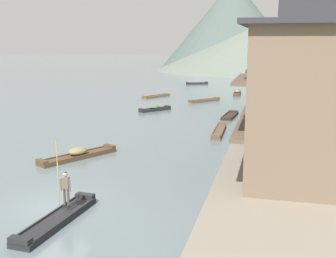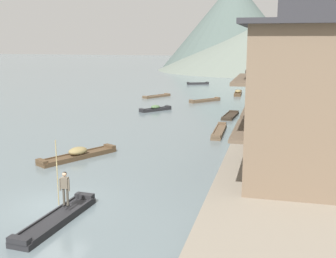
% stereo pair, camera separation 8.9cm
% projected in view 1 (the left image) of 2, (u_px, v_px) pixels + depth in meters
% --- Properties ---
extents(ground_plane, '(400.00, 400.00, 0.00)m').
position_uv_depth(ground_plane, '(57.00, 206.00, 20.30)').
color(ground_plane, slate).
extents(riverbank_right, '(18.00, 110.00, 0.63)m').
position_uv_depth(riverbank_right, '(333.00, 112.00, 44.94)').
color(riverbank_right, gray).
rests_on(riverbank_right, ground).
extents(boat_foreground_poled, '(1.43, 5.34, 0.47)m').
position_uv_depth(boat_foreground_poled, '(57.00, 220.00, 18.37)').
color(boat_foreground_poled, '#232326').
rests_on(boat_foreground_poled, ground).
extents(boatman_person, '(0.57, 0.25, 3.04)m').
position_uv_depth(boatman_person, '(65.00, 185.00, 18.86)').
color(boatman_person, black).
rests_on(boatman_person, boat_foreground_poled).
extents(boat_moored_nearest, '(3.92, 2.54, 0.42)m').
position_uv_depth(boat_moored_nearest, '(197.00, 84.00, 76.25)').
color(boat_moored_nearest, '#232326').
rests_on(boat_moored_nearest, ground).
extents(boat_moored_second, '(3.74, 5.48, 0.76)m').
position_uv_depth(boat_moored_second, '(78.00, 155.00, 28.48)').
color(boat_moored_second, brown).
rests_on(boat_moored_second, ground).
extents(boat_moored_third, '(1.17, 4.87, 0.72)m').
position_uv_depth(boat_moored_third, '(237.00, 93.00, 61.76)').
color(boat_moored_third, brown).
rests_on(boat_moored_third, ground).
extents(boat_moored_far, '(0.98, 5.72, 0.46)m').
position_uv_depth(boat_moored_far, '(219.00, 132.00, 36.14)').
color(boat_moored_far, brown).
rests_on(boat_moored_far, ground).
extents(boat_midriver_drifting, '(1.43, 4.60, 0.35)m').
position_uv_depth(boat_midriver_drifting, '(230.00, 116.00, 43.82)').
color(boat_midriver_drifting, '#33281E').
rests_on(boat_midriver_drifting, ground).
extents(boat_midriver_upstream, '(3.61, 4.11, 0.43)m').
position_uv_depth(boat_midriver_upstream, '(204.00, 101.00, 54.71)').
color(boat_midriver_upstream, brown).
rests_on(boat_midriver_upstream, ground).
extents(boat_upstream_distant, '(3.17, 4.35, 0.34)m').
position_uv_depth(boat_upstream_distant, '(156.00, 96.00, 59.10)').
color(boat_upstream_distant, brown).
rests_on(boat_upstream_distant, ground).
extents(boat_crossing_west, '(3.08, 3.61, 0.65)m').
position_uv_depth(boat_crossing_west, '(155.00, 109.00, 47.64)').
color(boat_crossing_west, '#232326').
rests_on(boat_crossing_west, ground).
extents(house_waterfront_nearest, '(7.13, 6.45, 8.74)m').
position_uv_depth(house_waterfront_nearest, '(311.00, 99.00, 20.74)').
color(house_waterfront_nearest, '#75604C').
rests_on(house_waterfront_nearest, riverbank_right).
extents(house_waterfront_second, '(5.46, 6.69, 6.14)m').
position_uv_depth(house_waterfront_second, '(288.00, 105.00, 27.36)').
color(house_waterfront_second, '#75604C').
rests_on(house_waterfront_second, riverbank_right).
extents(house_waterfront_tall, '(6.44, 5.90, 6.14)m').
position_uv_depth(house_waterfront_tall, '(293.00, 95.00, 32.84)').
color(house_waterfront_tall, '#75604C').
rests_on(house_waterfront_tall, riverbank_right).
extents(house_waterfront_narrow, '(5.74, 6.85, 6.14)m').
position_uv_depth(house_waterfront_narrow, '(286.00, 86.00, 39.29)').
color(house_waterfront_narrow, gray).
rests_on(house_waterfront_narrow, riverbank_right).
extents(house_waterfront_far, '(6.73, 6.05, 8.74)m').
position_uv_depth(house_waterfront_far, '(290.00, 68.00, 44.62)').
color(house_waterfront_far, gray).
rests_on(house_waterfront_far, riverbank_right).
extents(house_waterfront_end, '(6.13, 6.40, 8.74)m').
position_uv_depth(house_waterfront_end, '(286.00, 64.00, 50.90)').
color(house_waterfront_end, gray).
rests_on(house_waterfront_end, riverbank_right).
extents(hill_far_west, '(40.84, 40.84, 24.49)m').
position_uv_depth(hill_far_west, '(233.00, 24.00, 121.29)').
color(hill_far_west, '#4C5B56').
rests_on(hill_far_west, ground).
extents(hill_far_centre, '(54.65, 54.65, 12.23)m').
position_uv_depth(hill_far_centre, '(261.00, 47.00, 111.85)').
color(hill_far_centre, slate).
rests_on(hill_far_centre, ground).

